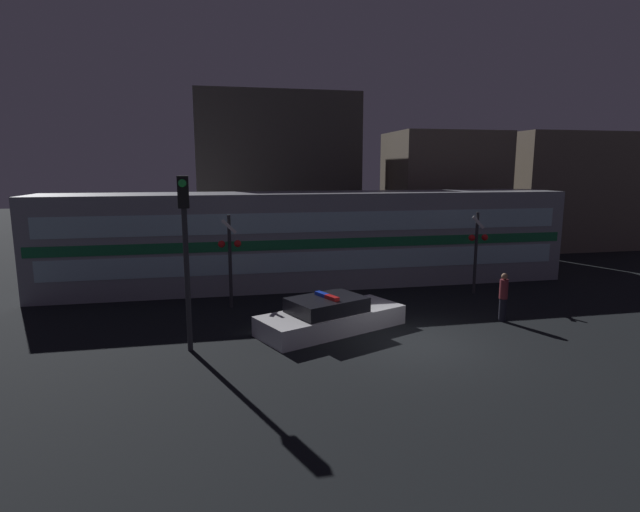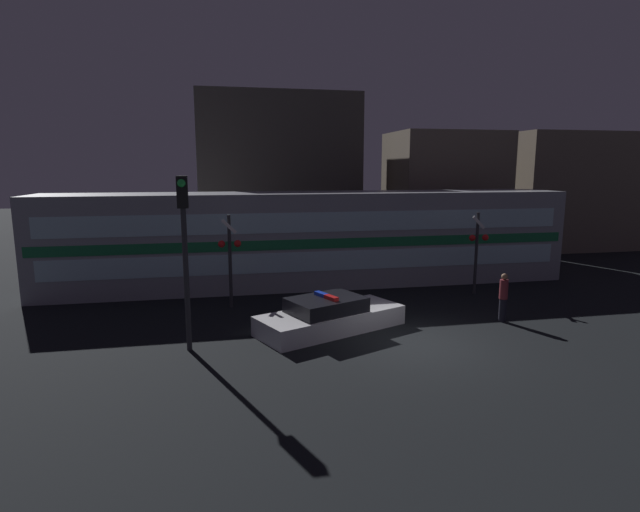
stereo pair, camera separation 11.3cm
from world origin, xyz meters
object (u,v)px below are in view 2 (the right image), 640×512
Objects in this scene: pedestrian at (503,297)px; crossing_signal_near at (477,247)px; traffic_light_corner at (184,238)px; train at (312,239)px; police_car at (330,317)px.

crossing_signal_near reaches higher than pedestrian.
train is at bearing 56.51° from traffic_light_corner.
train is at bearing 153.43° from crossing_signal_near.
crossing_signal_near is (7.13, 3.48, 1.60)m from police_car.
traffic_light_corner reaches higher than pedestrian.
train is 4.46× the size of police_car.
train reaches higher than crossing_signal_near.
police_car is 1.04× the size of traffic_light_corner.
police_car is 6.14m from pedestrian.
train is 6.95m from police_car.
train is 13.74× the size of pedestrian.
pedestrian is at bearing -104.96° from crossing_signal_near.
police_car is at bearing 12.76° from traffic_light_corner.
train reaches higher than police_car.
crossing_signal_near is at bearing -26.57° from train.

